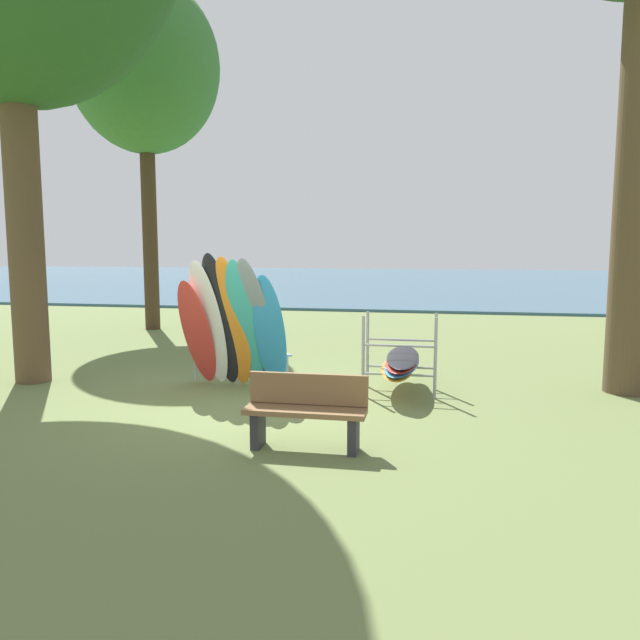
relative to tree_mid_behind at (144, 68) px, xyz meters
The scene contains 6 objects.
ground_plane 11.16m from the tree_mid_behind, 55.90° to the right, with size 80.00×80.00×0.00m, color olive.
lake_water 24.91m from the tree_mid_behind, 78.23° to the left, with size 80.00×36.00×0.10m, color #38607A.
tree_mid_behind is the anchor object (origin of this frame).
leaning_board_pile 9.87m from the tree_mid_behind, 54.75° to the right, with size 1.87×1.04×2.22m.
board_storage_rack 11.51m from the tree_mid_behind, 40.53° to the right, with size 1.15×2.12×1.25m.
park_bench 12.85m from the tree_mid_behind, 55.20° to the right, with size 1.40×0.41×0.85m.
Camera 1 is at (2.90, -8.64, 2.34)m, focal length 34.69 mm.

